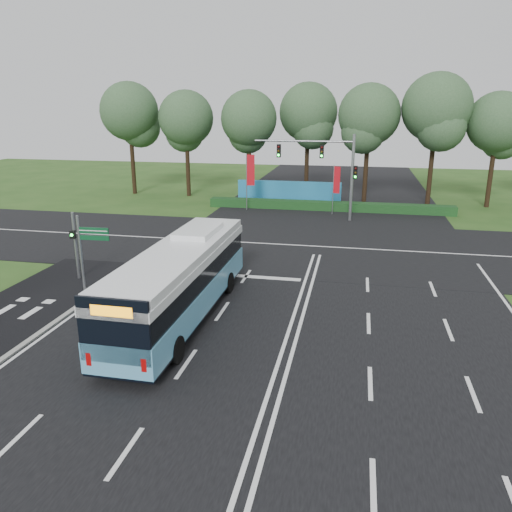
{
  "coord_description": "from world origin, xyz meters",
  "views": [
    {
      "loc": [
        2.49,
        -20.52,
        9.11
      ],
      "look_at": [
        -2.12,
        2.0,
        2.18
      ],
      "focal_mm": 35.0,
      "sensor_mm": 36.0,
      "label": 1
    }
  ],
  "objects": [
    {
      "name": "kerb_strip",
      "position": [
        -10.1,
        -3.0,
        0.06
      ],
      "size": [
        0.25,
        18.0,
        0.12
      ],
      "primitive_type": "cube",
      "color": "gray",
      "rests_on": "ground"
    },
    {
      "name": "city_bus",
      "position": [
        -4.86,
        -1.03,
        1.78
      ],
      "size": [
        2.76,
        12.37,
        3.54
      ],
      "rotation": [
        0.0,
        0.0,
        -0.01
      ],
      "color": "#56A1C8",
      "rests_on": "ground"
    },
    {
      "name": "bike_path",
      "position": [
        -12.5,
        -3.0,
        0.03
      ],
      "size": [
        5.0,
        18.0,
        0.06
      ],
      "primitive_type": "cube",
      "color": "black",
      "rests_on": "ground"
    },
    {
      "name": "blue_hoarding",
      "position": [
        -4.0,
        27.0,
        1.1
      ],
      "size": [
        10.0,
        0.3,
        2.2
      ],
      "primitive_type": "cube",
      "color": "teal",
      "rests_on": "ground"
    },
    {
      "name": "ground",
      "position": [
        0.0,
        0.0,
        0.0
      ],
      "size": [
        120.0,
        120.0,
        0.0
      ],
      "primitive_type": "plane",
      "color": "#274C19",
      "rests_on": "ground"
    },
    {
      "name": "eucalyptus_row",
      "position": [
        3.25,
        30.03,
        8.36
      ],
      "size": [
        53.77,
        9.52,
        12.34
      ],
      "color": "black",
      "rests_on": "ground"
    },
    {
      "name": "pedestrian_signal",
      "position": [
        -12.21,
        2.81,
        2.04
      ],
      "size": [
        0.34,
        0.43,
        3.74
      ],
      "rotation": [
        0.0,
        0.0,
        0.27
      ],
      "color": "gray",
      "rests_on": "ground"
    },
    {
      "name": "hedge",
      "position": [
        0.0,
        24.5,
        0.4
      ],
      "size": [
        22.0,
        1.2,
        0.8
      ],
      "primitive_type": "cube",
      "color": "#133616",
      "rests_on": "ground"
    },
    {
      "name": "banner_flag_mid",
      "position": [
        0.64,
        22.72,
        2.8
      ],
      "size": [
        0.59,
        0.28,
        4.28
      ],
      "rotation": [
        0.0,
        0.0,
        -0.39
      ],
      "color": "gray",
      "rests_on": "ground"
    },
    {
      "name": "street_sign",
      "position": [
        -10.26,
        0.69,
        2.57
      ],
      "size": [
        1.59,
        0.16,
        4.09
      ],
      "rotation": [
        0.0,
        0.0,
        0.05
      ],
      "color": "gray",
      "rests_on": "ground"
    },
    {
      "name": "banner_flag_left",
      "position": [
        -7.05,
        23.17,
        3.3
      ],
      "size": [
        0.75,
        0.18,
        5.11
      ],
      "rotation": [
        0.0,
        0.0,
        0.17
      ],
      "color": "gray",
      "rests_on": "ground"
    },
    {
      "name": "road_main",
      "position": [
        0.0,
        0.0,
        0.02
      ],
      "size": [
        20.0,
        120.0,
        0.04
      ],
      "primitive_type": "cube",
      "color": "black",
      "rests_on": "ground"
    },
    {
      "name": "road_cross",
      "position": [
        0.0,
        12.0,
        0.03
      ],
      "size": [
        120.0,
        14.0,
        0.05
      ],
      "primitive_type": "cube",
      "color": "black",
      "rests_on": "ground"
    },
    {
      "name": "traffic_light_gantry",
      "position": [
        0.21,
        20.5,
        4.66
      ],
      "size": [
        8.41,
        0.28,
        7.0
      ],
      "color": "gray",
      "rests_on": "ground"
    }
  ]
}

